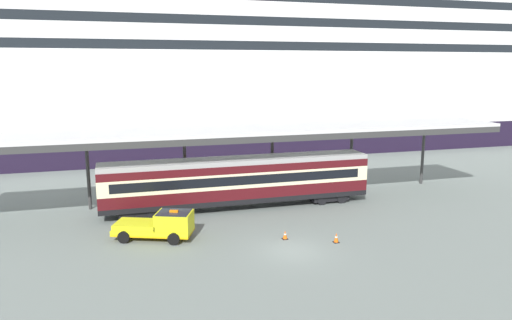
# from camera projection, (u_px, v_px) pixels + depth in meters

# --- Properties ---
(ground_plane) EXTENTS (400.00, 400.00, 0.00)m
(ground_plane) POSITION_uv_depth(u_px,v_px,m) (292.00, 251.00, 29.87)
(ground_plane) COLOR slate
(cruise_ship) EXTENTS (138.17, 28.80, 34.37)m
(cruise_ship) POSITION_uv_depth(u_px,v_px,m) (113.00, 67.00, 65.92)
(cruise_ship) COLOR black
(cruise_ship) RESTS_ON ground
(platform_canopy) EXTENTS (46.25, 5.73, 6.41)m
(platform_canopy) POSITION_uv_depth(u_px,v_px,m) (236.00, 132.00, 38.30)
(platform_canopy) COLOR silver
(platform_canopy) RESTS_ON ground
(train_carriage) EXTENTS (21.65, 2.81, 4.11)m
(train_carriage) POSITION_uv_depth(u_px,v_px,m) (238.00, 180.00, 38.62)
(train_carriage) COLOR black
(train_carriage) RESTS_ON ground
(service_truck) EXTENTS (5.58, 3.80, 2.02)m
(service_truck) POSITION_uv_depth(u_px,v_px,m) (161.00, 225.00, 31.85)
(service_truck) COLOR yellow
(service_truck) RESTS_ON ground
(traffic_cone_near) EXTENTS (0.36, 0.36, 0.66)m
(traffic_cone_near) POSITION_uv_depth(u_px,v_px,m) (336.00, 238.00, 31.31)
(traffic_cone_near) COLOR black
(traffic_cone_near) RESTS_ON ground
(traffic_cone_mid) EXTENTS (0.36, 0.36, 0.60)m
(traffic_cone_mid) POSITION_uv_depth(u_px,v_px,m) (285.00, 235.00, 31.93)
(traffic_cone_mid) COLOR black
(traffic_cone_mid) RESTS_ON ground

